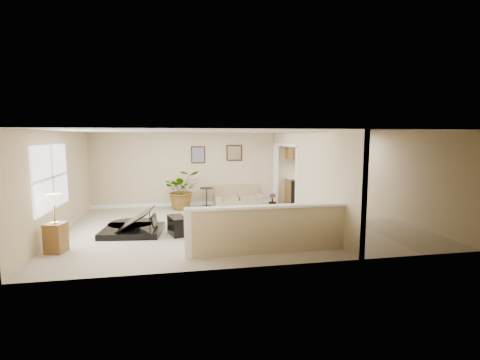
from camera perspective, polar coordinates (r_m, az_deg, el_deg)
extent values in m
plane|color=tan|center=(9.40, 0.27, -7.43)|extent=(9.00, 9.00, 0.00)
cube|color=#C9B389|center=(12.11, -2.37, 1.84)|extent=(9.00, 0.04, 2.50)
cube|color=#C9B389|center=(6.27, 5.38, -3.10)|extent=(9.00, 0.04, 2.50)
cube|color=#C9B389|center=(9.43, -27.68, -0.46)|extent=(0.04, 6.00, 2.50)
cube|color=#C9B389|center=(10.93, 24.14, 0.66)|extent=(0.04, 6.00, 2.50)
cube|color=beige|center=(9.10, 0.28, 8.00)|extent=(9.00, 6.00, 0.04)
cube|color=tan|center=(10.43, 17.63, -6.28)|extent=(2.70, 6.00, 0.01)
cube|color=#C9B389|center=(8.56, 13.73, -0.54)|extent=(0.12, 3.60, 2.50)
cube|color=#C9B389|center=(11.27, 7.66, 6.74)|extent=(0.12, 2.35, 0.40)
cube|color=#C9B389|center=(7.14, 4.93, -8.21)|extent=(3.30, 0.12, 0.95)
cube|color=white|center=(7.03, 4.98, -4.36)|extent=(3.40, 0.22, 0.05)
cube|color=white|center=(6.90, -8.56, -8.61)|extent=(0.14, 0.14, 1.00)
cube|color=white|center=(8.93, -28.60, 0.40)|extent=(0.05, 2.15, 1.45)
cube|color=#321F12|center=(11.95, -6.89, 4.13)|extent=(0.48, 0.03, 0.58)
cube|color=#9A6275|center=(11.93, -6.88, 4.13)|extent=(0.40, 0.01, 0.50)
cube|color=#321F12|center=(12.09, -0.95, 4.45)|extent=(0.55, 0.03, 0.55)
cube|color=silver|center=(12.07, -0.94, 4.45)|extent=(0.46, 0.01, 0.46)
cube|color=brown|center=(12.81, 12.63, -1.64)|extent=(2.30, 0.60, 0.90)
cube|color=silver|center=(12.74, 12.69, 0.45)|extent=(2.36, 0.65, 0.04)
cube|color=black|center=(12.51, 9.26, -1.86)|extent=(0.60, 0.60, 0.84)
cube|color=brown|center=(12.78, 12.60, 5.10)|extent=(2.30, 0.35, 0.75)
cube|color=black|center=(8.84, -17.36, -3.76)|extent=(1.53, 1.36, 0.29)
cylinder|color=black|center=(9.37, -17.86, -3.17)|extent=(1.19, 1.19, 0.29)
cube|color=silver|center=(8.78, -11.97, -3.91)|extent=(0.32, 0.98, 0.02)
cube|color=black|center=(8.90, -17.97, -2.01)|extent=(1.22, 1.23, 0.65)
cube|color=black|center=(8.61, -10.24, -7.38)|extent=(0.51, 0.73, 0.45)
cube|color=tan|center=(11.96, -0.38, -3.18)|extent=(1.60, 0.91, 0.45)
cube|color=tan|center=(12.22, -0.67, -0.78)|extent=(1.60, 0.22, 0.47)
cube|color=tan|center=(11.81, -3.75, -1.81)|extent=(0.20, 0.91, 0.17)
cube|color=tan|center=(12.05, 2.91, -1.62)|extent=(0.20, 0.91, 0.17)
cylinder|color=black|center=(11.86, -5.48, -4.33)|extent=(0.33, 0.33, 0.03)
cylinder|color=black|center=(11.81, -5.50, -2.84)|extent=(0.03, 0.03, 0.63)
cylinder|color=black|center=(11.76, -5.52, -1.32)|extent=(0.45, 0.45, 0.03)
cylinder|color=black|center=(11.59, -9.39, -4.09)|extent=(0.37, 0.37, 0.26)
imported|color=#204B16|center=(11.50, -9.44, -1.57)|extent=(1.29, 1.16, 1.29)
cylinder|color=black|center=(11.72, 5.33, -4.11)|extent=(0.24, 0.24, 0.17)
imported|color=#204B16|center=(11.69, 5.33, -3.39)|extent=(0.34, 0.34, 0.47)
cube|color=brown|center=(8.12, -27.98, -8.38)|extent=(0.44, 0.44, 0.61)
cylinder|color=#AE953A|center=(8.05, -28.11, -6.21)|extent=(0.16, 0.16, 0.02)
cylinder|color=#AE953A|center=(8.01, -28.20, -4.79)|extent=(0.03, 0.03, 0.41)
cone|color=#FFEED0|center=(7.96, -28.30, -2.99)|extent=(0.33, 0.33, 0.26)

